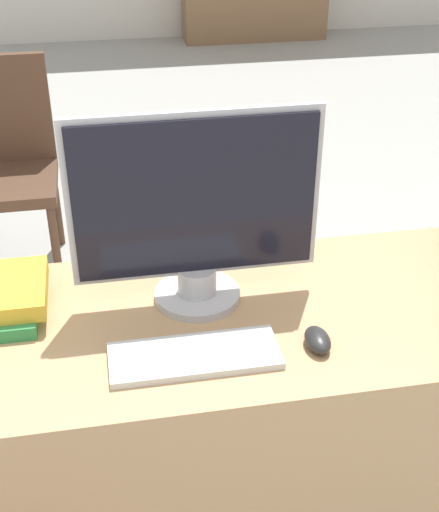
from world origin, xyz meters
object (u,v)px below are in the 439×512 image
(monitor, at_px, (196,212))
(far_chair, at_px, (3,158))
(book_stack, at_px, (7,297))
(mouse, at_px, (318,340))
(keyboard, at_px, (195,356))

(monitor, height_order, far_chair, monitor)
(book_stack, distance_m, far_chair, 1.58)
(mouse, xyz_separation_m, far_chair, (-0.83, 1.80, -0.28))
(far_chair, bearing_deg, keyboard, -66.98)
(keyboard, relative_size, mouse, 4.03)
(book_stack, bearing_deg, keyboard, -31.91)
(far_chair, bearing_deg, book_stack, -78.24)
(monitor, xyz_separation_m, book_stack, (-0.44, 0.03, -0.19))
(monitor, xyz_separation_m, mouse, (0.23, -0.23, -0.21))
(monitor, relative_size, far_chair, 0.61)
(monitor, height_order, keyboard, monitor)
(monitor, bearing_deg, far_chair, 111.11)
(monitor, height_order, mouse, monitor)
(mouse, relative_size, far_chair, 0.10)
(mouse, height_order, book_stack, book_stack)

